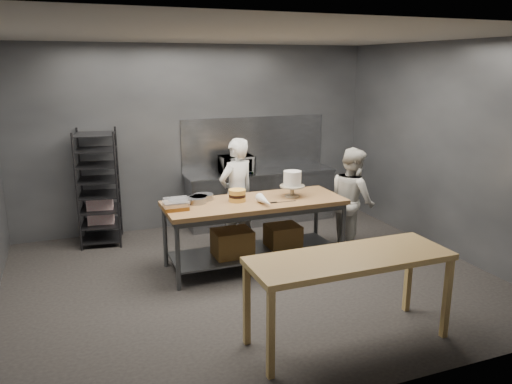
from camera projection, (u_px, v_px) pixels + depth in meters
ground at (251, 278)px, 6.42m from camera, size 6.00×6.00×0.00m
back_wall at (198, 137)px, 8.30m from camera, size 6.00×0.04×3.00m
work_table at (255, 226)px, 6.70m from camera, size 2.40×0.90×0.92m
near_counter at (350, 264)px, 4.79m from camera, size 2.00×0.70×0.90m
back_counter at (261, 197)px, 8.63m from camera, size 2.60×0.60×0.90m
splashback_panel at (255, 143)px, 8.67m from camera, size 2.60×0.02×0.90m
speed_rack at (99, 189)px, 7.52m from camera, size 0.69×0.73×1.75m
chef_behind at (237, 194)px, 7.29m from camera, size 0.71×0.59×1.66m
chef_right at (352, 200)px, 7.21m from camera, size 0.61×0.77×1.54m
microwave at (236, 165)px, 8.32m from camera, size 0.54×0.37×0.30m
frosted_cake_stand at (292, 181)px, 6.76m from camera, size 0.34×0.34×0.36m
layer_cake at (237, 195)px, 6.57m from camera, size 0.22×0.22×0.16m
cake_pans at (194, 199)px, 6.53m from camera, size 0.62×0.40×0.07m
piping_bag at (265, 201)px, 6.37m from camera, size 0.12×0.38×0.12m
offset_spatula at (280, 202)px, 6.53m from camera, size 0.36×0.02×0.02m
pastry_clamshells at (176, 204)px, 6.25m from camera, size 0.35×0.36×0.11m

